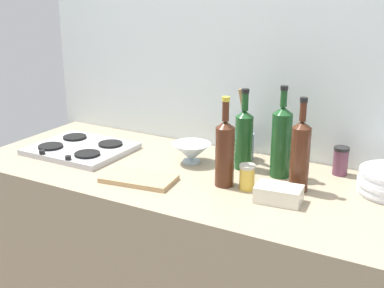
{
  "coord_description": "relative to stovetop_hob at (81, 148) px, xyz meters",
  "views": [
    {
      "loc": [
        0.89,
        -1.58,
        1.61
      ],
      "look_at": [
        0.0,
        0.0,
        1.02
      ],
      "focal_mm": 47.48,
      "sensor_mm": 36.0,
      "label": 1
    }
  ],
  "objects": [
    {
      "name": "condiment_jar_front",
      "position": [
        0.79,
        -0.03,
        0.03
      ],
      "size": [
        0.06,
        0.06,
        0.09
      ],
      "color": "gold",
      "rests_on": "counter_block"
    },
    {
      "name": "stovetop_hob",
      "position": [
        0.0,
        0.0,
        0.0
      ],
      "size": [
        0.41,
        0.34,
        0.04
      ],
      "color": "#B2B2B7",
      "rests_on": "counter_block"
    },
    {
      "name": "wine_bottle_mid_left",
      "position": [
        0.69,
        0.16,
        0.11
      ],
      "size": [
        0.07,
        0.07,
        0.32
      ],
      "color": "#19471E",
      "rests_on": "counter_block"
    },
    {
      "name": "wine_bottle_leftmost",
      "position": [
        0.95,
        0.05,
        0.12
      ],
      "size": [
        0.07,
        0.07,
        0.34
      ],
      "color": "#472314",
      "rests_on": "counter_block"
    },
    {
      "name": "butter_dish",
      "position": [
        0.93,
        -0.08,
        0.01
      ],
      "size": [
        0.16,
        0.11,
        0.06
      ],
      "primitive_type": "cube",
      "rotation": [
        0.0,
        0.0,
        0.11
      ],
      "color": "silver",
      "rests_on": "counter_block"
    },
    {
      "name": "backsplash_panel",
      "position": [
        0.55,
        0.39,
        0.32
      ],
      "size": [
        1.9,
        0.06,
        2.47
      ],
      "primitive_type": "cube",
      "color": "silver",
      "rests_on": "ground"
    },
    {
      "name": "cutting_board",
      "position": [
        0.41,
        -0.15,
        -0.01
      ],
      "size": [
        0.28,
        0.18,
        0.02
      ],
      "primitive_type": "cube",
      "rotation": [
        0.0,
        0.0,
        0.14
      ],
      "color": "tan",
      "rests_on": "counter_block"
    },
    {
      "name": "wine_bottle_rightmost",
      "position": [
        0.7,
        -0.03,
        0.11
      ],
      "size": [
        0.07,
        0.07,
        0.33
      ],
      "color": "#472314",
      "rests_on": "counter_block"
    },
    {
      "name": "utensil_crock",
      "position": [
        0.64,
        0.25,
        0.05
      ],
      "size": [
        0.1,
        0.1,
        0.3
      ],
      "color": "slate",
      "rests_on": "counter_block"
    },
    {
      "name": "counter_block",
      "position": [
        0.55,
        0.01,
        -0.46
      ],
      "size": [
        1.8,
        0.7,
        0.9
      ],
      "primitive_type": "cube",
      "color": "tan",
      "rests_on": "ground"
    },
    {
      "name": "wine_bottle_mid_right",
      "position": [
        0.85,
        0.15,
        0.13
      ],
      "size": [
        0.08,
        0.08,
        0.35
      ],
      "color": "#19471E",
      "rests_on": "counter_block"
    },
    {
      "name": "mixing_bowl",
      "position": [
        0.49,
        0.11,
        0.03
      ],
      "size": [
        0.16,
        0.16,
        0.08
      ],
      "color": "silver",
      "rests_on": "counter_block"
    },
    {
      "name": "condiment_jar_rear",
      "position": [
        1.04,
        0.28,
        0.04
      ],
      "size": [
        0.06,
        0.06,
        0.11
      ],
      "color": "#66384C",
      "rests_on": "counter_block"
    }
  ]
}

